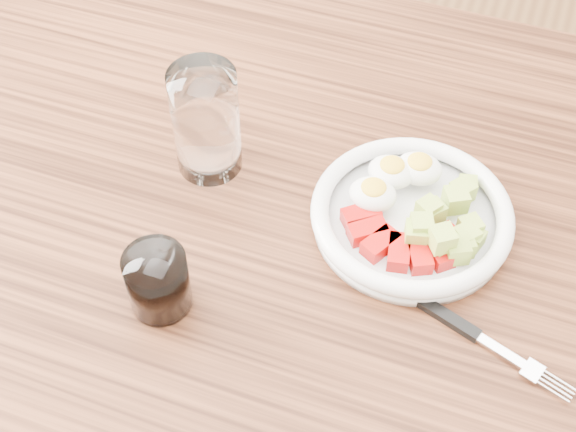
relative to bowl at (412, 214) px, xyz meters
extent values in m
cube|color=brown|center=(-0.76, 0.28, -0.42)|extent=(0.07, 0.07, 0.73)
cube|color=#5E301A|center=(-0.11, -0.07, -0.04)|extent=(1.50, 0.90, 0.04)
cylinder|color=white|center=(0.00, 0.00, -0.01)|extent=(0.20, 0.20, 0.01)
torus|color=white|center=(0.00, 0.00, 0.00)|extent=(0.21, 0.21, 0.02)
cube|color=#B60E0B|center=(-0.05, -0.02, 0.00)|extent=(0.04, 0.04, 0.02)
cube|color=#B60E0B|center=(-0.04, -0.04, 0.00)|extent=(0.04, 0.04, 0.02)
cube|color=#B60E0B|center=(-0.02, -0.05, 0.00)|extent=(0.04, 0.04, 0.02)
cube|color=#B60E0B|center=(0.00, -0.05, 0.00)|extent=(0.03, 0.04, 0.02)
cube|color=#B60E0B|center=(0.02, -0.05, 0.00)|extent=(0.04, 0.04, 0.02)
cube|color=#B60E0B|center=(0.04, -0.04, 0.00)|extent=(0.04, 0.04, 0.02)
cube|color=#B60E0B|center=(0.05, -0.02, 0.00)|extent=(0.04, 0.04, 0.02)
ellipsoid|color=white|center=(-0.03, 0.04, 0.01)|extent=(0.05, 0.04, 0.03)
ellipsoid|color=yellow|center=(-0.03, 0.04, 0.02)|extent=(0.03, 0.03, 0.01)
ellipsoid|color=white|center=(-0.01, 0.05, 0.01)|extent=(0.05, 0.04, 0.03)
ellipsoid|color=yellow|center=(-0.01, 0.05, 0.02)|extent=(0.03, 0.03, 0.01)
ellipsoid|color=white|center=(-0.04, 0.00, 0.01)|extent=(0.05, 0.04, 0.03)
ellipsoid|color=yellow|center=(-0.04, 0.00, 0.02)|extent=(0.03, 0.03, 0.01)
cube|color=#B7CC4E|center=(0.02, 0.00, 0.01)|extent=(0.03, 0.03, 0.02)
cube|color=#B7CC4E|center=(0.07, -0.01, 0.00)|extent=(0.02, 0.02, 0.02)
cube|color=#B7CC4E|center=(0.06, -0.03, 0.01)|extent=(0.03, 0.03, 0.02)
cube|color=#B7CC4E|center=(0.04, 0.02, 0.01)|extent=(0.03, 0.03, 0.02)
cube|color=#B7CC4E|center=(0.06, -0.02, 0.01)|extent=(0.03, 0.03, 0.02)
cube|color=#B7CC4E|center=(0.04, -0.04, 0.01)|extent=(0.03, 0.03, 0.02)
cube|color=#B7CC4E|center=(0.05, -0.04, 0.01)|extent=(0.03, 0.03, 0.02)
cube|color=#B7CC4E|center=(0.05, 0.05, 0.00)|extent=(0.02, 0.02, 0.02)
cube|color=#B7CC4E|center=(0.01, -0.03, 0.01)|extent=(0.03, 0.03, 0.02)
cube|color=#B7CC4E|center=(0.06, 0.00, 0.01)|extent=(0.03, 0.03, 0.02)
cube|color=#B7CC4E|center=(0.04, 0.04, 0.01)|extent=(0.03, 0.03, 0.02)
cube|color=#B7CC4E|center=(0.02, 0.00, 0.02)|extent=(0.03, 0.03, 0.02)
cube|color=#B7CC4E|center=(0.04, -0.04, 0.02)|extent=(0.03, 0.03, 0.02)
cube|color=#B7CC4E|center=(0.02, -0.03, 0.02)|extent=(0.03, 0.03, 0.02)
cube|color=black|center=(0.05, -0.10, -0.01)|extent=(0.09, 0.04, 0.01)
cube|color=silver|center=(0.12, -0.12, -0.01)|extent=(0.05, 0.03, 0.00)
cube|color=silver|center=(0.15, -0.13, -0.01)|extent=(0.02, 0.03, 0.00)
cylinder|color=silver|center=(0.17, -0.15, -0.01)|extent=(0.03, 0.01, 0.00)
cylinder|color=silver|center=(0.17, -0.14, -0.01)|extent=(0.03, 0.01, 0.00)
cylinder|color=silver|center=(0.17, -0.14, -0.01)|extent=(0.03, 0.01, 0.00)
cylinder|color=silver|center=(0.18, -0.13, -0.01)|extent=(0.03, 0.01, 0.00)
cylinder|color=white|center=(-0.23, 0.01, 0.05)|extent=(0.07, 0.07, 0.13)
cylinder|color=white|center=(-0.20, -0.18, 0.02)|extent=(0.06, 0.06, 0.07)
cylinder|color=black|center=(-0.20, -0.18, 0.01)|extent=(0.05, 0.05, 0.06)
camera|label=1|loc=(0.06, -0.54, 0.65)|focal=50.00mm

